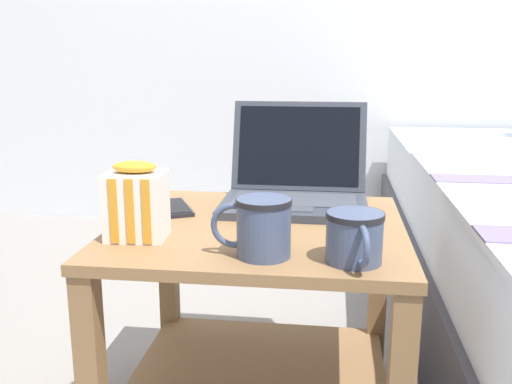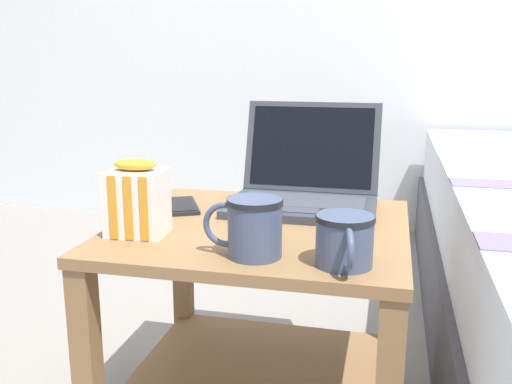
# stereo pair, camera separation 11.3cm
# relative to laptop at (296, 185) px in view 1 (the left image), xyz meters

# --- Properties ---
(bedside_table) EXTENTS (0.60, 0.56, 0.48)m
(bedside_table) POSITION_rel_laptop_xyz_m (-0.06, -0.18, -0.22)
(bedside_table) COLOR olive
(bedside_table) RESTS_ON ground_plane
(laptop) EXTENTS (0.33, 0.31, 0.23)m
(laptop) POSITION_rel_laptop_xyz_m (0.00, 0.00, 0.00)
(laptop) COLOR #333842
(laptop) RESTS_ON bedside_table
(mug_front_left) EXTENTS (0.10, 0.14, 0.09)m
(mug_front_left) POSITION_rel_laptop_xyz_m (0.12, -0.38, 0.00)
(mug_front_left) COLOR #3F4C6B
(mug_front_left) RESTS_ON bedside_table
(mug_front_right) EXTENTS (0.14, 0.10, 0.10)m
(mug_front_right) POSITION_rel_laptop_xyz_m (-0.03, -0.37, 0.01)
(mug_front_right) COLOR #3F4C6B
(mug_front_right) RESTS_ON bedside_table
(snack_bag) EXTENTS (0.12, 0.09, 0.15)m
(snack_bag) POSITION_rel_laptop_xyz_m (-0.29, -0.30, 0.02)
(snack_bag) COLOR white
(snack_bag) RESTS_ON bedside_table
(cell_phone) EXTENTS (0.13, 0.16, 0.01)m
(cell_phone) POSITION_rel_laptop_xyz_m (-0.27, -0.09, -0.04)
(cell_phone) COLOR black
(cell_phone) RESTS_ON bedside_table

